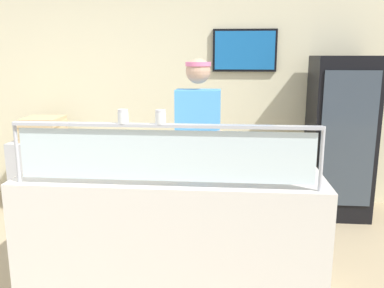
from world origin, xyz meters
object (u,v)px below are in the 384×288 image
Objects in this scene: pizza_server at (167,166)px; drink_fridge at (340,138)px; parmesan_shaker at (123,117)px; pizza_box_stack at (43,129)px; worker_figure at (198,147)px; pepper_flake_shaker at (161,118)px; pizza_tray at (172,168)px.

pizza_server is 0.16× the size of drink_fridge.
parmesan_shaker reaches higher than pizza_server.
drink_fridge is (1.68, 1.69, -0.10)m from pizza_server.
parmesan_shaker is 0.20× the size of pizza_box_stack.
pizza_box_stack is at bearing 126.62° from parmesan_shaker.
pizza_server is 0.59m from parmesan_shaker.
worker_figure is 0.99× the size of drink_fridge.
pizza_box_stack is at bearing 130.76° from pepper_flake_shaker.
pizza_box_stack reaches higher than pizza_tray.
pepper_flake_shaker is 0.05× the size of worker_figure.
pizza_tray is at bearing 56.87° from parmesan_shaker.
parmesan_shaker is at bearing -123.13° from pizza_tray.
drink_fridge is (1.90, 2.06, -0.51)m from parmesan_shaker.
drink_fridge reaches higher than worker_figure.
parmesan_shaker is 0.05× the size of worker_figure.
drink_fridge is (1.64, 1.67, -0.07)m from pizza_tray.
parmesan_shaker reaches higher than pizza_tray.
pepper_flake_shaker is 2.69m from drink_fridge.
pizza_server is 0.62× the size of pizza_box_stack.
worker_figure is at bearing -29.20° from pizza_box_stack.
parmesan_shaker is at bearing -113.06° from worker_figure.
pepper_flake_shaker is at bearing -99.89° from worker_figure.
pizza_box_stack is at bearing 137.11° from pizza_tray.
pizza_server is at bearing -43.86° from pizza_box_stack.
parmesan_shaker reaches higher than pizza_box_stack.
parmesan_shaker is 0.05× the size of drink_fridge.
pizza_tray is 2.34m from drink_fridge.
pepper_flake_shaker is at bearing -49.24° from pizza_box_stack.
pepper_flake_shaker is 0.20× the size of pizza_box_stack.
pepper_flake_shaker is (0.24, 0.00, 0.00)m from parmesan_shaker.
drink_fridge is at bearing 36.65° from worker_figure.
worker_figure is 2.18m from pizza_box_stack.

